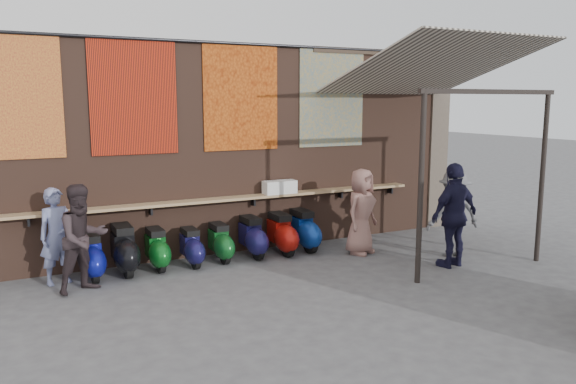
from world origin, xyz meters
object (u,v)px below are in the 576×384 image
(shelf_box, at_px, (280,187))
(shopper_grey, at_px, (454,214))
(scooter_stool_6, at_px, (281,234))
(diner_right, at_px, (83,238))
(scooter_stool_4, at_px, (220,243))
(scooter_stool_7, at_px, (304,230))
(shopper_tan, at_px, (361,212))
(scooter_stool_5, at_px, (252,237))
(scooter_stool_3, at_px, (191,248))
(scooter_stool_1, at_px, (124,250))
(diner_left, at_px, (57,236))
(scooter_stool_0, at_px, (92,257))
(scooter_stool_2, at_px, (157,249))
(shopper_navy, at_px, (454,215))

(shelf_box, relative_size, shopper_grey, 0.40)
(scooter_stool_6, distance_m, diner_right, 3.75)
(scooter_stool_4, height_order, scooter_stool_6, scooter_stool_6)
(scooter_stool_7, relative_size, shopper_tan, 0.51)
(shelf_box, distance_m, scooter_stool_5, 1.16)
(scooter_stool_3, distance_m, shopper_grey, 4.93)
(scooter_stool_1, height_order, shopper_grey, shopper_grey)
(scooter_stool_5, height_order, scooter_stool_7, scooter_stool_7)
(scooter_stool_4, bearing_deg, scooter_stool_7, -0.59)
(shelf_box, relative_size, diner_left, 0.42)
(shopper_tan, bearing_deg, scooter_stool_3, 143.08)
(diner_right, bearing_deg, scooter_stool_4, -8.32)
(shelf_box, xyz_separation_m, scooter_stool_7, (0.38, -0.29, -0.85))
(scooter_stool_1, distance_m, scooter_stool_6, 2.96)
(scooter_stool_3, height_order, diner_right, diner_right)
(scooter_stool_4, xyz_separation_m, scooter_stool_5, (0.64, 0.00, 0.03))
(scooter_stool_4, height_order, shopper_tan, shopper_tan)
(scooter_stool_1, xyz_separation_m, diner_right, (-0.72, -0.63, 0.42))
(shelf_box, relative_size, scooter_stool_6, 0.79)
(scooter_stool_0, relative_size, shopper_tan, 0.48)
(scooter_stool_1, xyz_separation_m, shopper_grey, (5.80, -1.68, 0.40))
(scooter_stool_2, bearing_deg, shelf_box, 6.01)
(scooter_stool_5, bearing_deg, diner_right, -168.55)
(scooter_stool_6, relative_size, shopper_tan, 0.50)
(scooter_stool_7, distance_m, diner_right, 4.25)
(diner_left, bearing_deg, scooter_stool_4, -16.48)
(diner_left, bearing_deg, scooter_stool_2, -15.75)
(scooter_stool_7, bearing_deg, scooter_stool_4, 179.41)
(scooter_stool_1, distance_m, scooter_stool_2, 0.56)
(scooter_stool_2, relative_size, shopper_navy, 0.41)
(scooter_stool_0, relative_size, diner_left, 0.51)
(scooter_stool_2, distance_m, shopper_tan, 3.88)
(shopper_tan, bearing_deg, scooter_stool_7, 115.99)
(scooter_stool_3, bearing_deg, scooter_stool_5, 2.70)
(scooter_stool_5, bearing_deg, diner_left, -179.56)
(shelf_box, xyz_separation_m, scooter_stool_2, (-2.53, -0.27, -0.89))
(shopper_navy, xyz_separation_m, shopper_tan, (-0.98, 1.46, -0.10))
(scooter_stool_3, relative_size, shopper_tan, 0.43)
(diner_left, distance_m, shopper_grey, 7.04)
(scooter_stool_3, height_order, scooter_stool_7, scooter_stool_7)
(diner_left, relative_size, shopper_navy, 0.84)
(scooter_stool_7, bearing_deg, diner_right, -171.78)
(shelf_box, bearing_deg, scooter_stool_1, -175.02)
(scooter_stool_0, xyz_separation_m, shopper_navy, (5.86, -2.13, 0.55))
(diner_left, distance_m, shopper_navy, 6.72)
(diner_right, bearing_deg, scooter_stool_3, -5.77)
(shelf_box, relative_size, scooter_stool_5, 0.82)
(diner_left, height_order, shopper_tan, shopper_tan)
(scooter_stool_0, bearing_deg, shopper_tan, -7.86)
(scooter_stool_0, distance_m, scooter_stool_4, 2.26)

